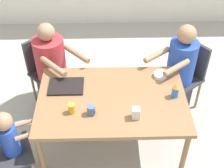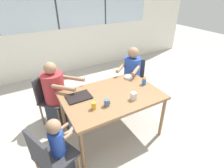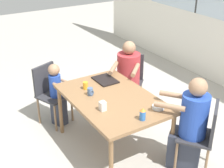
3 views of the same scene
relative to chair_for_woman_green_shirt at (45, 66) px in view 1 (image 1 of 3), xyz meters
The scene contains 13 objects.
ground_plane 1.24m from the chair_for_woman_green_shirt, 46.47° to the right, with size 16.00×16.00×0.00m, color #B2ADA3.
dining_table 1.13m from the chair_for_woman_green_shirt, 46.47° to the right, with size 1.42×0.94×0.75m.
chair_for_woman_green_shirt is the anchor object (origin of this frame).
chair_for_man_blue_shirt 1.67m from the chair_for_woman_green_shirt, ahead, with size 0.56×0.56×0.87m.
person_woman_green_shirt 0.17m from the chair_for_woman_green_shirt, 46.47° to the right, with size 0.67×0.68×1.14m.
person_man_blue_shirt 1.55m from the chair_for_woman_green_shirt, ahead, with size 0.63×0.58×1.17m.
person_toddler 1.18m from the chair_for_woman_green_shirt, 96.20° to the right, with size 0.34×0.27×0.94m.
food_tray_dark 0.76m from the chair_for_woman_green_shirt, 63.22° to the right, with size 0.34×0.25×0.02m.
coffee_mug 1.19m from the chair_for_woman_green_shirt, 59.99° to the right, with size 0.08×0.07×0.09m.
sippy_cup 1.61m from the chair_for_woman_green_shirt, 30.32° to the right, with size 0.07×0.07×0.15m.
juice_glass 1.10m from the chair_for_woman_green_shirt, 67.60° to the right, with size 0.06×0.06×0.10m.
milk_carton_small 1.47m from the chair_for_woman_green_shirt, 47.46° to the right, with size 0.07×0.07×0.11m.
bowl_white_shallow 1.39m from the chair_for_woman_green_shirt, 21.58° to the right, with size 0.14×0.14×0.04m.
Camera 1 is at (-0.06, -2.12, 2.80)m, focal length 50.00 mm.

